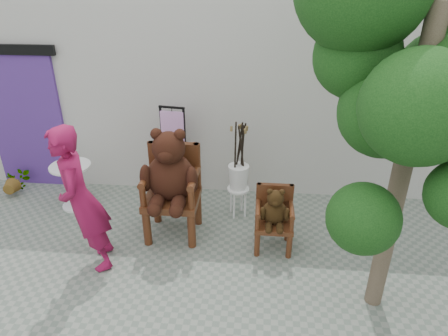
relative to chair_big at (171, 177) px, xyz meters
The scene contains 11 objects.
ground_plane 1.67m from the chair_big, 73.20° to the right, with size 60.00×60.00×0.00m, color gray.
back_wall 1.89m from the chair_big, 76.70° to the left, with size 9.00×1.00×3.00m, color beige.
doorway 2.87m from the chair_big, 154.83° to the left, with size 1.40×0.11×2.33m.
chair_big is the anchor object (origin of this frame).
chair_small 1.42m from the chair_big, ahead, with size 0.49×0.48×0.89m.
person 1.16m from the chair_big, 140.06° to the right, with size 0.67×0.44×1.84m, color maroon.
cafe_table 1.79m from the chair_big, 161.67° to the left, with size 0.60×0.60×0.70m.
display_stand 1.04m from the chair_big, 99.35° to the left, with size 0.49×0.41×1.51m.
stool_bucket 1.04m from the chair_big, 32.00° to the left, with size 0.32×0.32×1.45m.
tree 3.20m from the chair_big, 22.21° to the right, with size 2.19×1.83×3.78m.
potted_plant 2.99m from the chair_big, 163.32° to the left, with size 0.38×0.33×0.43m, color black.
Camera 1 is at (0.70, -3.15, 3.35)m, focal length 32.00 mm.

